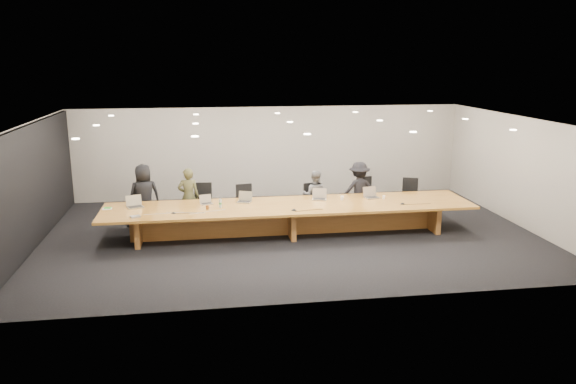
# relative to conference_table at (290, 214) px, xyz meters

# --- Properties ---
(ground) EXTENTS (12.00, 12.00, 0.00)m
(ground) POSITION_rel_conference_table_xyz_m (0.00, 0.00, -0.52)
(ground) COLOR black
(ground) RESTS_ON ground
(back_wall) EXTENTS (12.00, 0.02, 2.80)m
(back_wall) POSITION_rel_conference_table_xyz_m (0.00, 4.00, 0.88)
(back_wall) COLOR beige
(back_wall) RESTS_ON ground
(left_wall_panel) EXTENTS (0.08, 7.84, 2.74)m
(left_wall_panel) POSITION_rel_conference_table_xyz_m (-5.94, 0.00, 0.85)
(left_wall_panel) COLOR black
(left_wall_panel) RESTS_ON ground
(conference_table) EXTENTS (9.00, 1.80, 0.75)m
(conference_table) POSITION_rel_conference_table_xyz_m (0.00, 0.00, 0.00)
(conference_table) COLOR #925E20
(conference_table) RESTS_ON ground
(chair_far_left) EXTENTS (0.69, 0.69, 1.11)m
(chair_far_left) POSITION_rel_conference_table_xyz_m (-3.71, 1.34, 0.03)
(chair_far_left) COLOR black
(chair_far_left) RESTS_ON ground
(chair_left) EXTENTS (0.60, 0.60, 1.08)m
(chair_left) POSITION_rel_conference_table_xyz_m (-2.10, 1.24, 0.02)
(chair_left) COLOR black
(chair_left) RESTS_ON ground
(chair_mid_left) EXTENTS (0.60, 0.60, 1.02)m
(chair_mid_left) POSITION_rel_conference_table_xyz_m (-0.98, 1.21, -0.01)
(chair_mid_left) COLOR black
(chair_mid_left) RESTS_ON ground
(chair_mid_right) EXTENTS (0.62, 0.62, 0.99)m
(chair_mid_right) POSITION_rel_conference_table_xyz_m (0.84, 1.18, -0.02)
(chair_mid_right) COLOR black
(chair_mid_right) RESTS_ON ground
(chair_right) EXTENTS (0.67, 0.67, 1.09)m
(chair_right) POSITION_rel_conference_table_xyz_m (2.37, 1.33, 0.02)
(chair_right) COLOR black
(chair_right) RESTS_ON ground
(chair_far_right) EXTENTS (0.66, 0.66, 1.02)m
(chair_far_right) POSITION_rel_conference_table_xyz_m (3.57, 1.30, -0.01)
(chair_far_right) COLOR black
(chair_far_right) RESTS_ON ground
(person_a) EXTENTS (0.92, 0.74, 1.64)m
(person_a) POSITION_rel_conference_table_xyz_m (-3.58, 1.21, 0.30)
(person_a) COLOR black
(person_a) RESTS_ON ground
(person_b) EXTENTS (0.55, 0.36, 1.51)m
(person_b) POSITION_rel_conference_table_xyz_m (-2.46, 1.20, 0.23)
(person_b) COLOR #3B3A20
(person_b) RESTS_ON ground
(person_c) EXTENTS (0.76, 0.66, 1.33)m
(person_c) POSITION_rel_conference_table_xyz_m (0.87, 1.22, 0.15)
(person_c) COLOR slate
(person_c) RESTS_ON ground
(person_d) EXTENTS (1.01, 0.60, 1.55)m
(person_d) POSITION_rel_conference_table_xyz_m (2.06, 1.13, 0.25)
(person_d) COLOR black
(person_d) RESTS_ON ground
(laptop_a) EXTENTS (0.44, 0.38, 0.29)m
(laptop_a) POSITION_rel_conference_table_xyz_m (-3.70, 0.31, 0.38)
(laptop_a) COLOR tan
(laptop_a) RESTS_ON conference_table
(laptop_b) EXTENTS (0.34, 0.28, 0.23)m
(laptop_b) POSITION_rel_conference_table_xyz_m (-2.01, 0.37, 0.34)
(laptop_b) COLOR tan
(laptop_b) RESTS_ON conference_table
(laptop_c) EXTENTS (0.41, 0.36, 0.27)m
(laptop_c) POSITION_rel_conference_table_xyz_m (-1.09, 0.41, 0.36)
(laptop_c) COLOR tan
(laptop_c) RESTS_ON conference_table
(laptop_d) EXTENTS (0.41, 0.34, 0.28)m
(laptop_d) POSITION_rel_conference_table_xyz_m (0.82, 0.39, 0.37)
(laptop_d) COLOR tan
(laptop_d) RESTS_ON conference_table
(laptop_e) EXTENTS (0.41, 0.33, 0.29)m
(laptop_e) POSITION_rel_conference_table_xyz_m (2.18, 0.36, 0.37)
(laptop_e) COLOR tan
(laptop_e) RESTS_ON conference_table
(water_bottle) EXTENTS (0.08, 0.08, 0.20)m
(water_bottle) POSITION_rel_conference_table_xyz_m (-1.69, -0.00, 0.33)
(water_bottle) COLOR #ACBCB7
(water_bottle) RESTS_ON conference_table
(amber_mug) EXTENTS (0.08, 0.08, 0.10)m
(amber_mug) POSITION_rel_conference_table_xyz_m (-2.00, -0.11, 0.28)
(amber_mug) COLOR brown
(amber_mug) RESTS_ON conference_table
(paper_cup_near) EXTENTS (0.09, 0.09, 0.10)m
(paper_cup_near) POSITION_rel_conference_table_xyz_m (1.38, 0.27, 0.28)
(paper_cup_near) COLOR white
(paper_cup_near) RESTS_ON conference_table
(paper_cup_far) EXTENTS (0.09, 0.09, 0.08)m
(paper_cup_far) POSITION_rel_conference_table_xyz_m (2.46, 0.23, 0.27)
(paper_cup_far) COLOR white
(paper_cup_far) RESTS_ON conference_table
(notepad) EXTENTS (0.23, 0.19, 0.01)m
(notepad) POSITION_rel_conference_table_xyz_m (-4.35, 0.27, 0.24)
(notepad) COLOR white
(notepad) RESTS_ON conference_table
(lime_gadget) EXTENTS (0.16, 0.11, 0.02)m
(lime_gadget) POSITION_rel_conference_table_xyz_m (-4.34, 0.29, 0.25)
(lime_gadget) COLOR green
(lime_gadget) RESTS_ON notepad
(av_box) EXTENTS (0.26, 0.23, 0.03)m
(av_box) POSITION_rel_conference_table_xyz_m (-3.61, -0.56, 0.25)
(av_box) COLOR #9D9DA1
(av_box) RESTS_ON conference_table
(mic_left) EXTENTS (0.13, 0.13, 0.03)m
(mic_left) POSITION_rel_conference_table_xyz_m (-2.78, -0.35, 0.24)
(mic_left) COLOR black
(mic_left) RESTS_ON conference_table
(mic_center) EXTENTS (0.17, 0.17, 0.03)m
(mic_center) POSITION_rel_conference_table_xyz_m (0.01, -0.53, 0.25)
(mic_center) COLOR black
(mic_center) RESTS_ON conference_table
(mic_right) EXTENTS (0.16, 0.16, 0.03)m
(mic_right) POSITION_rel_conference_table_xyz_m (2.75, -0.37, 0.25)
(mic_right) COLOR black
(mic_right) RESTS_ON conference_table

